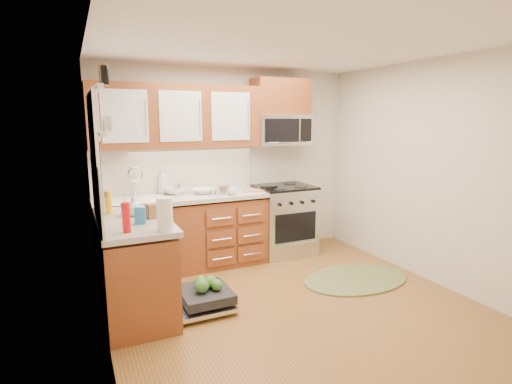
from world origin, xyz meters
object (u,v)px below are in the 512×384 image
dishwasher (202,299)px  skillet (269,187)px  microwave (281,130)px  rug (356,279)px  stock_pot (222,190)px  paper_towel_roll (165,214)px  sink (139,210)px  bowl_b (175,190)px  range (284,220)px  bowl_a (203,191)px  upper_cabinets (177,116)px  cutting_board (253,191)px  cup (232,191)px

dishwasher → skillet: (1.26, 1.05, 0.87)m
microwave → rug: 2.16m
dishwasher → skillet: size_ratio=2.93×
stock_pot → paper_towel_roll: bearing=-126.6°
sink → bowl_b: (0.47, 0.18, 0.17)m
range → dishwasher: size_ratio=1.36×
rug → stock_pot: stock_pot is taller
bowl_b → range: bearing=-6.7°
skillet → rug: bearing=-62.0°
dishwasher → bowl_a: bearing=70.8°
microwave → paper_towel_roll: bearing=-140.9°
skillet → bowl_a: (-0.85, 0.13, -0.01)m
rug → paper_towel_roll: (-2.24, -0.26, 1.06)m
dishwasher → paper_towel_roll: (-0.39, -0.32, 0.97)m
upper_cabinets → rug: upper_cabinets is taller
microwave → sink: size_ratio=1.23×
cutting_board → upper_cabinets: bearing=166.6°
rug → cutting_board: size_ratio=4.87×
stock_pot → cutting_board: 0.44m
range → bowl_a: bearing=177.2°
skillet → upper_cabinets: bearing=168.7°
range → bowl_b: size_ratio=3.38×
upper_cabinets → sink: (-0.52, -0.16, -1.07)m
stock_pot → cutting_board: stock_pot is taller
sink → rug: size_ratio=0.47×
cutting_board → bowl_a: bowl_a is taller
cutting_board → cup: size_ratio=2.13×
microwave → stock_pot: microwave is taller
range → cutting_board: (-0.50, -0.07, 0.46)m
sink → bowl_b: bearing=20.8°
sink → rug: sink is taller
bowl_a → cup: cup is taller
bowl_b → dishwasher: bearing=-93.7°
cutting_board → bowl_b: bowl_b is taller
microwave → stock_pot: (-0.93, -0.23, -0.72)m
stock_pot → cup: 0.13m
skillet → bowl_b: bearing=168.0°
upper_cabinets → cup: size_ratio=16.18×
paper_towel_roll → cup: 1.68m
stock_pot → paper_towel_roll: paper_towel_roll is taller
range → sink: range is taller
sink → cup: size_ratio=4.89×
stock_pot → bowl_a: size_ratio=0.75×
cutting_board → paper_towel_roll: paper_towel_roll is taller
skillet → bowl_a: size_ratio=0.90×
microwave → skillet: bearing=-144.5°
cutting_board → range: bearing=8.0°
upper_cabinets → dishwasher: size_ratio=2.93×
sink → stock_pot: stock_pot is taller
paper_towel_roll → cup: size_ratio=2.25×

